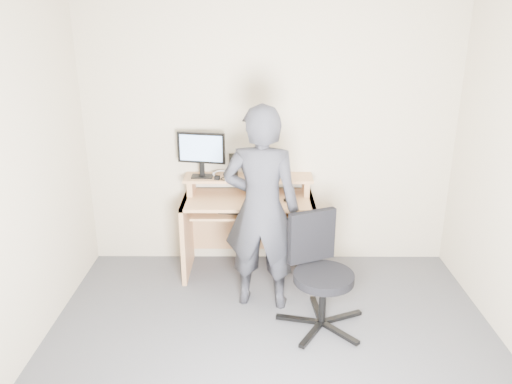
{
  "coord_description": "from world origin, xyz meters",
  "views": [
    {
      "loc": [
        -0.11,
        -2.85,
        2.33
      ],
      "look_at": [
        -0.13,
        1.05,
        0.95
      ],
      "focal_mm": 35.0,
      "sensor_mm": 36.0,
      "label": 1
    }
  ],
  "objects_px": {
    "desk": "(248,215)",
    "person": "(261,209)",
    "monitor": "(201,151)",
    "office_chair": "(319,268)"
  },
  "relations": [
    {
      "from": "monitor",
      "to": "person",
      "type": "bearing_deg",
      "value": -40.25
    },
    {
      "from": "desk",
      "to": "person",
      "type": "bearing_deg",
      "value": -79.51
    },
    {
      "from": "office_chair",
      "to": "person",
      "type": "distance_m",
      "value": 0.66
    },
    {
      "from": "desk",
      "to": "monitor",
      "type": "height_order",
      "value": "monitor"
    },
    {
      "from": "desk",
      "to": "monitor",
      "type": "distance_m",
      "value": 0.75
    },
    {
      "from": "person",
      "to": "monitor",
      "type": "bearing_deg",
      "value": -42.63
    },
    {
      "from": "monitor",
      "to": "office_chair",
      "type": "relative_size",
      "value": 0.5
    },
    {
      "from": "desk",
      "to": "person",
      "type": "height_order",
      "value": "person"
    },
    {
      "from": "desk",
      "to": "office_chair",
      "type": "xyz_separation_m",
      "value": [
        0.57,
        -0.93,
        -0.06
      ]
    },
    {
      "from": "office_chair",
      "to": "person",
      "type": "bearing_deg",
      "value": 123.22
    }
  ]
}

